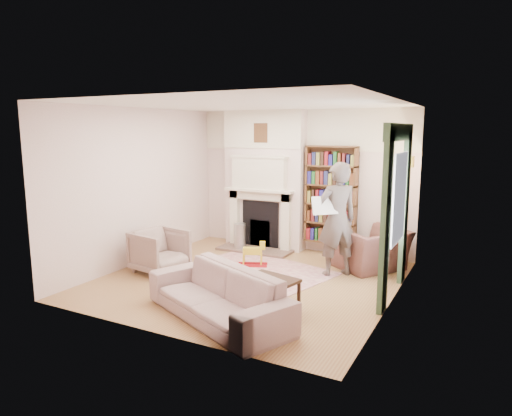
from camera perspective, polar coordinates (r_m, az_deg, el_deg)
The scene contains 25 objects.
floor at distance 7.52m, azimuth -0.90°, elevation -8.96°, with size 4.50×4.50×0.00m, color #8F5D39.
ceiling at distance 7.13m, azimuth -0.96°, elevation 12.87°, with size 4.50×4.50×0.00m, color white.
wall_back at distance 9.21m, azimuth 5.80°, elevation 3.40°, with size 4.50×4.50×0.00m, color white.
wall_front at distance 5.35m, azimuth -12.54°, elevation -1.38°, with size 4.50×4.50×0.00m, color white.
wall_left at distance 8.49m, azimuth -14.39°, elevation 2.61°, with size 4.50×4.50×0.00m, color white.
wall_right at distance 6.44m, azimuth 16.95°, elevation 0.28°, with size 4.50×4.50×0.00m, color white.
fireplace at distance 9.34m, azimuth 1.06°, elevation 3.45°, with size 1.70×0.58×2.80m.
bookcase at distance 8.90m, azimuth 9.35°, elevation 1.64°, with size 1.00×0.24×1.85m, color brown.
window at distance 6.82m, azimuth 17.48°, elevation 1.19°, with size 0.02×0.90×1.30m, color silver.
curtain_left at distance 6.19m, azimuth 15.87°, elevation -1.91°, with size 0.07×0.32×2.40m, color #324A2F.
curtain_right at distance 7.55m, azimuth 18.09°, elevation 0.03°, with size 0.07×0.32×2.40m, color #324A2F.
pelmet at distance 6.76m, azimuth 17.51°, elevation 9.04°, with size 0.09×1.70×0.24m, color #324A2F.
wall_sconce at distance 7.89m, azimuth 17.63°, elevation 5.58°, with size 0.20×0.24×0.24m, color gold, non-canonical shape.
rug at distance 7.93m, azimuth -0.19°, elevation -7.90°, with size 2.39×1.84×0.01m, color beige.
armchair_reading at distance 8.22m, azimuth 14.25°, elevation -5.03°, with size 1.09×0.96×0.71m, color #4E3129.
armchair_left at distance 8.00m, azimuth -11.94°, elevation -5.29°, with size 0.78×0.80×0.73m, color #A39B87.
sofa at distance 5.99m, azimuth -4.80°, elevation -10.71°, with size 2.21×0.87×0.65m, color #C0AD9E.
man_reading at distance 7.64m, azimuth 10.09°, elevation -1.42°, with size 0.69×0.46×1.90m, color #504540.
newspaper at distance 7.46m, azimuth 8.59°, elevation 0.32°, with size 0.43×0.02×0.30m, color silver.
coffee_table at distance 6.27m, azimuth 1.91°, elevation -10.67°, with size 0.70×0.45×0.45m, color black, non-canonical shape.
paraffin_heater at distance 9.23m, azimuth -2.03°, elevation -3.63°, with size 0.24×0.24×0.55m, color #AEB1B6.
rocking_horse at distance 8.16m, azimuth -0.44°, elevation -5.75°, with size 0.52×0.21×0.46m, color gold, non-canonical shape.
board_game at distance 7.79m, azimuth -3.63°, elevation -8.10°, with size 0.33×0.33×0.03m, color #DFBE4E.
game_box_lid at distance 8.13m, azimuth -4.94°, elevation -7.27°, with size 0.30×0.20×0.05m, color #9F1F12.
comic_annuals at distance 7.20m, azimuth -0.76°, elevation -9.64°, with size 0.28×0.52×0.02m.
Camera 1 is at (3.41, -6.25, 2.41)m, focal length 32.00 mm.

